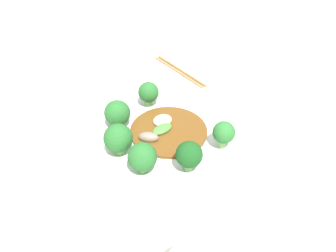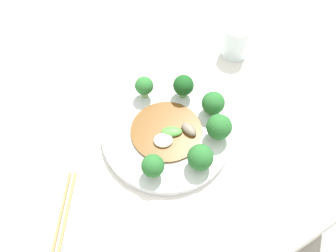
{
  "view_description": "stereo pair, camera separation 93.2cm",
  "coord_description": "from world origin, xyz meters",
  "px_view_note": "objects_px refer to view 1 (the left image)",
  "views": [
    {
      "loc": [
        0.52,
        0.21,
        1.2
      ],
      "look_at": [
        0.0,
        0.03,
        0.75
      ],
      "focal_mm": 35.0,
      "sensor_mm": 36.0,
      "label": 1
    },
    {
      "loc": [
        -0.21,
        -0.34,
        1.38
      ],
      "look_at": [
        0.0,
        0.03,
        0.75
      ],
      "focal_mm": 35.0,
      "sensor_mm": 36.0,
      "label": 2
    }
  ],
  "objects_px": {
    "broccoli_northeast": "(189,155)",
    "chopsticks": "(179,71)",
    "stirfry_center": "(165,131)",
    "broccoli_east": "(142,157)",
    "broccoli_south": "(117,113)",
    "broccoli_north": "(224,133)",
    "plate": "(168,137)",
    "broccoli_southeast": "(118,138)",
    "broccoli_southwest": "(148,93)"
  },
  "relations": [
    {
      "from": "broccoli_south",
      "to": "chopsticks",
      "type": "height_order",
      "value": "broccoli_south"
    },
    {
      "from": "plate",
      "to": "broccoli_south",
      "type": "height_order",
      "value": "broccoli_south"
    },
    {
      "from": "broccoli_southeast",
      "to": "broccoli_east",
      "type": "bearing_deg",
      "value": 65.56
    },
    {
      "from": "broccoli_southwest",
      "to": "broccoli_east",
      "type": "distance_m",
      "value": 0.22
    },
    {
      "from": "plate",
      "to": "broccoli_southeast",
      "type": "height_order",
      "value": "broccoli_southeast"
    },
    {
      "from": "stirfry_center",
      "to": "broccoli_east",
      "type": "bearing_deg",
      "value": -0.84
    },
    {
      "from": "broccoli_south",
      "to": "broccoli_southeast",
      "type": "height_order",
      "value": "broccoli_southeast"
    },
    {
      "from": "plate",
      "to": "broccoli_north",
      "type": "bearing_deg",
      "value": 88.43
    },
    {
      "from": "broccoli_south",
      "to": "broccoli_north",
      "type": "bearing_deg",
      "value": 92.42
    },
    {
      "from": "broccoli_south",
      "to": "broccoli_southeast",
      "type": "xyz_separation_m",
      "value": [
        0.08,
        0.04,
        0.0
      ]
    },
    {
      "from": "chopsticks",
      "to": "broccoli_southeast",
      "type": "bearing_deg",
      "value": -0.14
    },
    {
      "from": "plate",
      "to": "broccoli_northeast",
      "type": "relative_size",
      "value": 4.69
    },
    {
      "from": "broccoli_south",
      "to": "stirfry_center",
      "type": "height_order",
      "value": "broccoli_south"
    },
    {
      "from": "broccoli_southwest",
      "to": "chopsticks",
      "type": "distance_m",
      "value": 0.22
    },
    {
      "from": "broccoli_south",
      "to": "broccoli_southwest",
      "type": "relative_size",
      "value": 1.05
    },
    {
      "from": "broccoli_southeast",
      "to": "chopsticks",
      "type": "relative_size",
      "value": 0.35
    },
    {
      "from": "broccoli_southwest",
      "to": "chopsticks",
      "type": "xyz_separation_m",
      "value": [
        -0.21,
        0.01,
        -0.05
      ]
    },
    {
      "from": "broccoli_northeast",
      "to": "stirfry_center",
      "type": "height_order",
      "value": "broccoli_northeast"
    },
    {
      "from": "chopsticks",
      "to": "broccoli_south",
      "type": "bearing_deg",
      "value": -7.9
    },
    {
      "from": "broccoli_south",
      "to": "broccoli_northeast",
      "type": "height_order",
      "value": "broccoli_northeast"
    },
    {
      "from": "broccoli_northeast",
      "to": "chopsticks",
      "type": "distance_m",
      "value": 0.41
    },
    {
      "from": "broccoli_southeast",
      "to": "stirfry_center",
      "type": "relative_size",
      "value": 0.41
    },
    {
      "from": "plate",
      "to": "broccoli_north",
      "type": "distance_m",
      "value": 0.13
    },
    {
      "from": "broccoli_northeast",
      "to": "broccoli_south",
      "type": "bearing_deg",
      "value": -111.65
    },
    {
      "from": "broccoli_south",
      "to": "plate",
      "type": "bearing_deg",
      "value": 96.65
    },
    {
      "from": "broccoli_northeast",
      "to": "chopsticks",
      "type": "height_order",
      "value": "broccoli_northeast"
    },
    {
      "from": "broccoli_northeast",
      "to": "stirfry_center",
      "type": "xyz_separation_m",
      "value": [
        -0.09,
        -0.08,
        -0.03
      ]
    },
    {
      "from": "broccoli_north",
      "to": "broccoli_east",
      "type": "relative_size",
      "value": 0.98
    },
    {
      "from": "plate",
      "to": "stirfry_center",
      "type": "bearing_deg",
      "value": -76.63
    },
    {
      "from": "plate",
      "to": "broccoli_south",
      "type": "xyz_separation_m",
      "value": [
        0.01,
        -0.11,
        0.05
      ]
    },
    {
      "from": "stirfry_center",
      "to": "chopsticks",
      "type": "height_order",
      "value": "stirfry_center"
    },
    {
      "from": "broccoli_southeast",
      "to": "broccoli_east",
      "type": "distance_m",
      "value": 0.07
    },
    {
      "from": "plate",
      "to": "broccoli_southwest",
      "type": "relative_size",
      "value": 5.02
    },
    {
      "from": "broccoli_northeast",
      "to": "chopsticks",
      "type": "bearing_deg",
      "value": -159.28
    },
    {
      "from": "broccoli_southwest",
      "to": "broccoli_east",
      "type": "xyz_separation_m",
      "value": [
        0.2,
        0.07,
        0.0
      ]
    },
    {
      "from": "plate",
      "to": "broccoli_south",
      "type": "bearing_deg",
      "value": -83.35
    },
    {
      "from": "plate",
      "to": "broccoli_southwest",
      "type": "distance_m",
      "value": 0.12
    },
    {
      "from": "broccoli_east",
      "to": "chopsticks",
      "type": "xyz_separation_m",
      "value": [
        -0.42,
        -0.06,
        -0.05
      ]
    },
    {
      "from": "broccoli_northeast",
      "to": "broccoli_north",
      "type": "xyz_separation_m",
      "value": [
        -0.08,
        0.05,
        0.0
      ]
    },
    {
      "from": "broccoli_south",
      "to": "broccoli_southeast",
      "type": "bearing_deg",
      "value": 28.23
    },
    {
      "from": "broccoli_southeast",
      "to": "broccoli_south",
      "type": "bearing_deg",
      "value": -151.77
    },
    {
      "from": "broccoli_north",
      "to": "broccoli_south",
      "type": "bearing_deg",
      "value": -87.58
    },
    {
      "from": "plate",
      "to": "broccoli_southeast",
      "type": "distance_m",
      "value": 0.13
    },
    {
      "from": "broccoli_east",
      "to": "broccoli_southwest",
      "type": "bearing_deg",
      "value": -160.45
    },
    {
      "from": "broccoli_north",
      "to": "broccoli_southeast",
      "type": "relative_size",
      "value": 0.92
    },
    {
      "from": "broccoli_east",
      "to": "stirfry_center",
      "type": "height_order",
      "value": "broccoli_east"
    },
    {
      "from": "plate",
      "to": "broccoli_north",
      "type": "xyz_separation_m",
      "value": [
        0.0,
        0.12,
        0.05
      ]
    },
    {
      "from": "plate",
      "to": "broccoli_southeast",
      "type": "relative_size",
      "value": 4.46
    },
    {
      "from": "broccoli_northeast",
      "to": "broccoli_southwest",
      "type": "height_order",
      "value": "broccoli_northeast"
    },
    {
      "from": "broccoli_north",
      "to": "broccoli_east",
      "type": "distance_m",
      "value": 0.17
    }
  ]
}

